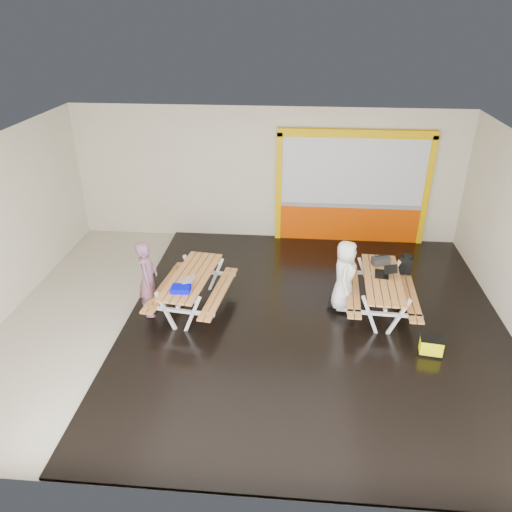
# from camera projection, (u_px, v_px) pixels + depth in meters

# --- Properties ---
(room) EXTENTS (10.02, 8.02, 3.52)m
(room) POSITION_uv_depth(u_px,v_px,m) (252.00, 242.00, 9.13)
(room) COLOR #BDB4A0
(room) RESTS_ON ground
(deck) EXTENTS (7.50, 7.98, 0.05)m
(deck) POSITION_uv_depth(u_px,v_px,m) (314.00, 322.00, 9.82)
(deck) COLOR black
(deck) RESTS_ON room
(kiosk) EXTENTS (3.88, 0.16, 3.00)m
(kiosk) POSITION_uv_depth(u_px,v_px,m) (352.00, 190.00, 12.58)
(kiosk) COLOR #D94200
(kiosk) RESTS_ON room
(picnic_table_left) EXTENTS (1.65, 2.23, 0.83)m
(picnic_table_left) POSITION_uv_depth(u_px,v_px,m) (192.00, 284.00, 9.98)
(picnic_table_left) COLOR #D88B41
(picnic_table_left) RESTS_ON deck
(picnic_table_right) EXTENTS (1.49, 2.12, 0.82)m
(picnic_table_right) POSITION_uv_depth(u_px,v_px,m) (382.00, 286.00, 9.89)
(picnic_table_right) COLOR #D88B41
(picnic_table_right) RESTS_ON deck
(person_left) EXTENTS (0.44, 0.62, 1.59)m
(person_left) POSITION_uv_depth(u_px,v_px,m) (148.00, 279.00, 9.70)
(person_left) COLOR #784A60
(person_left) RESTS_ON deck
(person_right) EXTENTS (0.57, 0.78, 1.48)m
(person_right) POSITION_uv_depth(u_px,v_px,m) (345.00, 275.00, 9.83)
(person_right) COLOR white
(person_right) RESTS_ON deck
(laptop_left) EXTENTS (0.41, 0.38, 0.16)m
(laptop_left) POSITION_uv_depth(u_px,v_px,m) (185.00, 282.00, 9.54)
(laptop_left) COLOR silver
(laptop_left) RESTS_ON picnic_table_left
(laptop_right) EXTENTS (0.48, 0.43, 0.18)m
(laptop_right) POSITION_uv_depth(u_px,v_px,m) (385.00, 272.00, 9.89)
(laptop_right) COLOR black
(laptop_right) RESTS_ON picnic_table_right
(blue_pouch) EXTENTS (0.36, 0.26, 0.11)m
(blue_pouch) POSITION_uv_depth(u_px,v_px,m) (181.00, 289.00, 9.32)
(blue_pouch) COLOR #0002EA
(blue_pouch) RESTS_ON picnic_table_left
(toolbox) EXTENTS (0.41, 0.28, 0.21)m
(toolbox) POSITION_uv_depth(u_px,v_px,m) (381.00, 261.00, 10.29)
(toolbox) COLOR black
(toolbox) RESTS_ON picnic_table_right
(backpack) EXTENTS (0.30, 0.25, 0.44)m
(backpack) POSITION_uv_depth(u_px,v_px,m) (406.00, 264.00, 10.47)
(backpack) COLOR black
(backpack) RESTS_ON picnic_table_right
(dark_case) EXTENTS (0.45, 0.39, 0.15)m
(dark_case) POSITION_uv_depth(u_px,v_px,m) (338.00, 302.00, 10.31)
(dark_case) COLOR black
(dark_case) RESTS_ON deck
(fluke_bag) EXTENTS (0.44, 0.32, 0.36)m
(fluke_bag) POSITION_uv_depth(u_px,v_px,m) (431.00, 346.00, 8.82)
(fluke_bag) COLOR black
(fluke_bag) RESTS_ON deck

